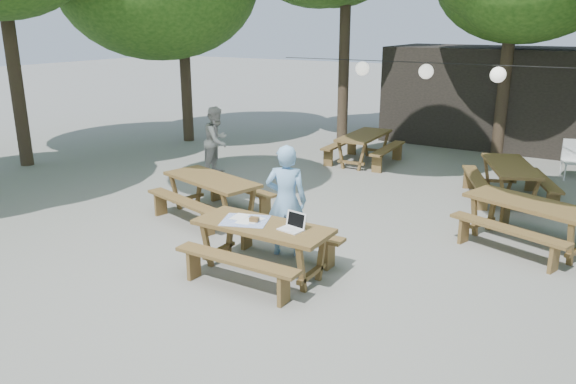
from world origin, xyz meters
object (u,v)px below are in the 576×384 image
(woman, at_px, (286,201))
(plastic_chair, at_px, (572,168))
(second_person, at_px, (217,141))
(picnic_table_nw, at_px, (212,197))
(main_picnic_table, at_px, (263,248))

(woman, height_order, plastic_chair, woman)
(second_person, height_order, plastic_chair, second_person)
(picnic_table_nw, distance_m, woman, 2.30)
(woman, bearing_deg, main_picnic_table, 73.63)
(woman, bearing_deg, second_person, -62.23)
(woman, relative_size, plastic_chair, 1.95)
(main_picnic_table, xyz_separation_m, second_person, (-4.02, 4.08, 0.42))
(main_picnic_table, distance_m, woman, 0.92)
(second_person, bearing_deg, main_picnic_table, -143.40)
(picnic_table_nw, bearing_deg, main_picnic_table, -20.88)
(picnic_table_nw, bearing_deg, woman, -5.83)
(plastic_chair, bearing_deg, main_picnic_table, -131.55)
(picnic_table_nw, bearing_deg, plastic_chair, 64.36)
(woman, xyz_separation_m, plastic_chair, (3.38, 7.20, -0.62))
(main_picnic_table, relative_size, plastic_chair, 2.22)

